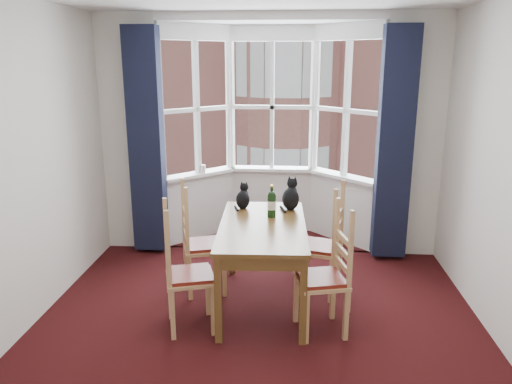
# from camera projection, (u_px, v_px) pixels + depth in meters

# --- Properties ---
(floor) EXTENTS (4.50, 4.50, 0.00)m
(floor) POSITION_uv_depth(u_px,v_px,m) (254.00, 350.00, 4.05)
(floor) COLOR black
(floor) RESTS_ON ground
(wall_near) EXTENTS (4.00, 0.00, 4.00)m
(wall_near) POSITION_uv_depth(u_px,v_px,m) (197.00, 362.00, 1.52)
(wall_near) COLOR silver
(wall_near) RESTS_ON floor
(wall_back_pier_left) EXTENTS (0.70, 0.12, 2.80)m
(wall_back_pier_left) POSITION_uv_depth(u_px,v_px,m) (132.00, 135.00, 5.97)
(wall_back_pier_left) COLOR silver
(wall_back_pier_left) RESTS_ON floor
(wall_back_pier_right) EXTENTS (0.70, 0.12, 2.80)m
(wall_back_pier_right) POSITION_uv_depth(u_px,v_px,m) (412.00, 138.00, 5.74)
(wall_back_pier_right) COLOR silver
(wall_back_pier_right) RESTS_ON floor
(bay_window) EXTENTS (2.76, 0.94, 2.80)m
(bay_window) POSITION_uv_depth(u_px,v_px,m) (271.00, 131.00, 6.34)
(bay_window) COLOR white
(bay_window) RESTS_ON floor
(curtain_left) EXTENTS (0.38, 0.22, 2.60)m
(curtain_left) POSITION_uv_depth(u_px,v_px,m) (146.00, 142.00, 5.80)
(curtain_left) COLOR black
(curtain_left) RESTS_ON floor
(curtain_right) EXTENTS (0.38, 0.22, 2.60)m
(curtain_right) POSITION_uv_depth(u_px,v_px,m) (395.00, 145.00, 5.59)
(curtain_right) COLOR black
(curtain_right) RESTS_ON floor
(dining_table) EXTENTS (0.85, 1.51, 0.81)m
(dining_table) POSITION_uv_depth(u_px,v_px,m) (263.00, 234.00, 4.65)
(dining_table) COLOR brown
(dining_table) RESTS_ON floor
(chair_left_near) EXTENTS (0.50, 0.52, 0.92)m
(chair_left_near) POSITION_uv_depth(u_px,v_px,m) (179.00, 278.00, 4.28)
(chair_left_near) COLOR tan
(chair_left_near) RESTS_ON floor
(chair_left_far) EXTENTS (0.51, 0.52, 0.92)m
(chair_left_far) POSITION_uv_depth(u_px,v_px,m) (195.00, 247.00, 4.97)
(chair_left_far) COLOR tan
(chair_left_far) RESTS_ON floor
(chair_right_near) EXTENTS (0.49, 0.50, 0.92)m
(chair_right_near) POSITION_uv_depth(u_px,v_px,m) (332.00, 280.00, 4.24)
(chair_right_near) COLOR tan
(chair_right_near) RESTS_ON floor
(chair_right_far) EXTENTS (0.50, 0.51, 0.92)m
(chair_right_far) POSITION_uv_depth(u_px,v_px,m) (328.00, 249.00, 4.92)
(chair_right_far) COLOR tan
(chair_right_far) RESTS_ON floor
(cat_left) EXTENTS (0.16, 0.21, 0.27)m
(cat_left) POSITION_uv_depth(u_px,v_px,m) (243.00, 198.00, 5.10)
(cat_left) COLOR black
(cat_left) RESTS_ON dining_table
(cat_right) EXTENTS (0.21, 0.27, 0.34)m
(cat_right) POSITION_uv_depth(u_px,v_px,m) (291.00, 197.00, 5.06)
(cat_right) COLOR black
(cat_right) RESTS_ON dining_table
(wine_bottle) EXTENTS (0.08, 0.08, 0.32)m
(wine_bottle) POSITION_uv_depth(u_px,v_px,m) (272.00, 203.00, 4.80)
(wine_bottle) COLOR black
(wine_bottle) RESTS_ON dining_table
(candle_tall) EXTENTS (0.06, 0.06, 0.11)m
(candle_tall) POSITION_uv_depth(u_px,v_px,m) (203.00, 169.00, 6.38)
(candle_tall) COLOR white
(candle_tall) RESTS_ON bay_window
(street) EXTENTS (80.00, 80.00, 0.00)m
(street) POSITION_uv_depth(u_px,v_px,m) (288.00, 174.00, 36.67)
(street) COLOR #333335
(street) RESTS_ON ground
(tenement_building) EXTENTS (18.40, 7.80, 15.20)m
(tenement_building) POSITION_uv_depth(u_px,v_px,m) (286.00, 79.00, 17.13)
(tenement_building) COLOR #A36054
(tenement_building) RESTS_ON street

